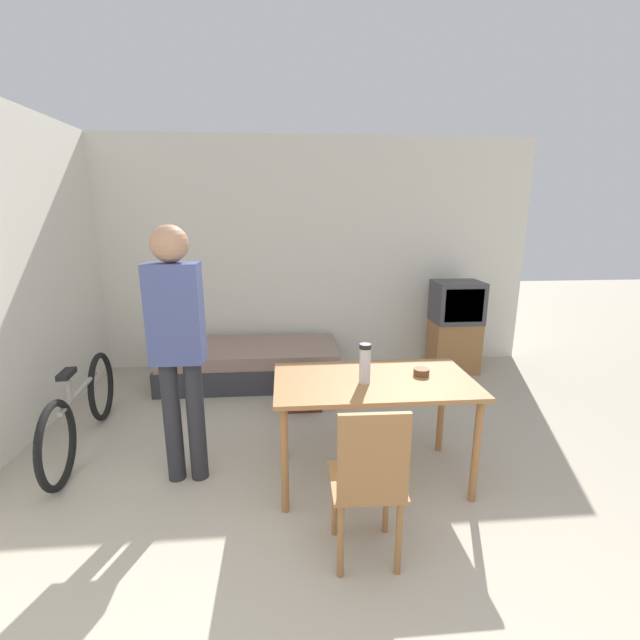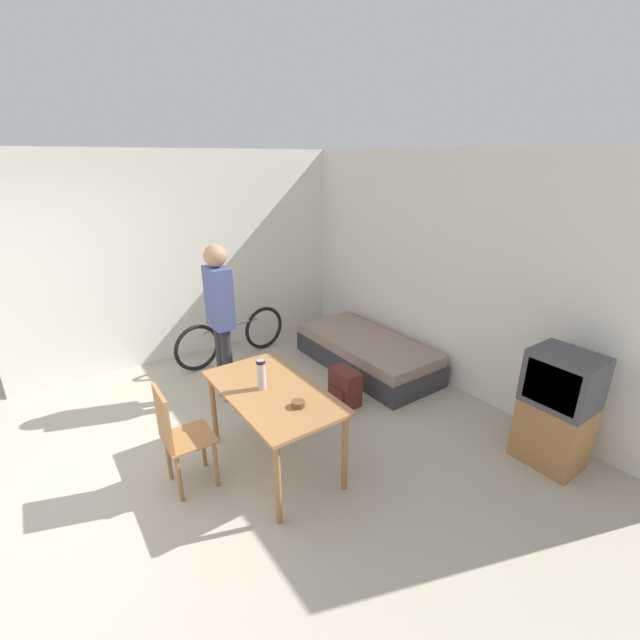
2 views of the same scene
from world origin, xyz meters
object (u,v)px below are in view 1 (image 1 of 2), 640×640
(bicycle, at_px, (82,410))
(person_standing, at_px, (177,337))
(daybed, at_px, (252,363))
(dining_table, at_px, (373,391))
(tv, at_px, (455,326))
(mate_bowl, at_px, (421,372))
(wooden_chair, at_px, (369,480))
(thermos_flask, at_px, (365,362))
(backpack, at_px, (303,389))

(bicycle, height_order, person_standing, person_standing)
(bicycle, bearing_deg, daybed, 46.89)
(dining_table, height_order, person_standing, person_standing)
(tv, bearing_deg, mate_bowl, -118.00)
(wooden_chair, relative_size, mate_bowl, 8.66)
(daybed, height_order, wooden_chair, wooden_chair)
(bicycle, distance_m, thermos_flask, 2.31)
(backpack, bearing_deg, mate_bowl, -54.50)
(bicycle, xyz_separation_m, backpack, (1.78, 0.54, -0.12))
(dining_table, bearing_deg, mate_bowl, 7.51)
(daybed, distance_m, thermos_flask, 2.28)
(wooden_chair, distance_m, mate_bowl, 1.01)
(tv, height_order, dining_table, tv)
(thermos_flask, distance_m, backpack, 1.43)
(tv, xyz_separation_m, dining_table, (-1.40, -2.03, 0.11))
(person_standing, bearing_deg, tv, 35.52)
(dining_table, height_order, bicycle, dining_table)
(daybed, height_order, thermos_flask, thermos_flask)
(wooden_chair, relative_size, bicycle, 0.57)
(daybed, height_order, bicycle, bicycle)
(daybed, relative_size, wooden_chair, 2.10)
(person_standing, distance_m, thermos_flask, 1.25)
(dining_table, bearing_deg, daybed, 116.89)
(thermos_flask, relative_size, mate_bowl, 2.49)
(wooden_chair, height_order, thermos_flask, thermos_flask)
(tv, bearing_deg, backpack, -154.06)
(daybed, xyz_separation_m, backpack, (0.54, -0.78, 0.00))
(daybed, bearing_deg, thermos_flask, -65.56)
(daybed, distance_m, person_standing, 2.03)
(bicycle, distance_m, backpack, 1.86)
(daybed, xyz_separation_m, wooden_chair, (0.80, -2.70, 0.32))
(tv, height_order, thermos_flask, tv)
(dining_table, bearing_deg, tv, 55.45)
(person_standing, bearing_deg, bicycle, 151.76)
(person_standing, distance_m, mate_bowl, 1.67)
(thermos_flask, bearing_deg, bicycle, 163.06)
(tv, distance_m, backpack, 2.07)
(tv, relative_size, dining_table, 0.80)
(dining_table, bearing_deg, thermos_flask, -143.09)
(daybed, relative_size, mate_bowl, 18.17)
(backpack, bearing_deg, daybed, 124.46)
(tv, bearing_deg, thermos_flask, -125.22)
(wooden_chair, relative_size, person_standing, 0.53)
(wooden_chair, height_order, bicycle, wooden_chair)
(dining_table, relative_size, bicycle, 0.82)
(thermos_flask, distance_m, mate_bowl, 0.45)
(daybed, relative_size, person_standing, 1.11)
(person_standing, height_order, backpack, person_standing)
(person_standing, bearing_deg, daybed, 79.78)
(dining_table, relative_size, person_standing, 0.76)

